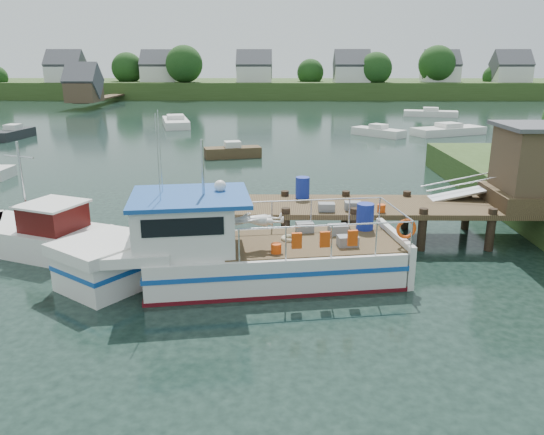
{
  "coord_description": "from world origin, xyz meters",
  "views": [
    {
      "loc": [
        -0.79,
        -19.8,
        6.79
      ],
      "look_at": [
        -1.0,
        -1.5,
        1.3
      ],
      "focal_mm": 35.0,
      "sensor_mm": 36.0,
      "label": 1
    }
  ],
  "objects_px": {
    "dock": "(469,183)",
    "moored_b": "(378,132)",
    "work_boat": "(38,235)",
    "moored_d": "(176,122)",
    "moored_rowboat": "(233,151)",
    "lobster_boat": "(230,252)",
    "moored_c": "(448,130)",
    "moored_e": "(14,133)",
    "moored_far": "(430,113)"
  },
  "relations": [
    {
      "from": "dock",
      "to": "work_boat",
      "type": "bearing_deg",
      "value": -174.33
    },
    {
      "from": "moored_b",
      "to": "lobster_boat",
      "type": "bearing_deg",
      "value": -97.75
    },
    {
      "from": "lobster_boat",
      "to": "moored_b",
      "type": "bearing_deg",
      "value": 63.47
    },
    {
      "from": "lobster_boat",
      "to": "moored_e",
      "type": "relative_size",
      "value": 2.39
    },
    {
      "from": "moored_b",
      "to": "moored_c",
      "type": "distance_m",
      "value": 6.76
    },
    {
      "from": "moored_far",
      "to": "moored_e",
      "type": "xyz_separation_m",
      "value": [
        -42.18,
        -19.59,
        0.07
      ]
    },
    {
      "from": "moored_b",
      "to": "moored_d",
      "type": "height_order",
      "value": "moored_d"
    },
    {
      "from": "dock",
      "to": "moored_c",
      "type": "distance_m",
      "value": 31.2
    },
    {
      "from": "dock",
      "to": "moored_b",
      "type": "bearing_deg",
      "value": 86.29
    },
    {
      "from": "moored_e",
      "to": "moored_c",
      "type": "bearing_deg",
      "value": 0.79
    },
    {
      "from": "dock",
      "to": "moored_b",
      "type": "height_order",
      "value": "dock"
    },
    {
      "from": "lobster_boat",
      "to": "work_boat",
      "type": "height_order",
      "value": "lobster_boat"
    },
    {
      "from": "moored_d",
      "to": "moored_e",
      "type": "height_order",
      "value": "moored_e"
    },
    {
      "from": "work_boat",
      "to": "moored_e",
      "type": "relative_size",
      "value": 1.59
    },
    {
      "from": "dock",
      "to": "moored_b",
      "type": "relative_size",
      "value": 3.54
    },
    {
      "from": "work_boat",
      "to": "moored_d",
      "type": "relative_size",
      "value": 1.0
    },
    {
      "from": "lobster_boat",
      "to": "moored_e",
      "type": "xyz_separation_m",
      "value": [
        -21.9,
        31.16,
        -0.5
      ]
    },
    {
      "from": "moored_rowboat",
      "to": "work_boat",
      "type": "bearing_deg",
      "value": -90.31
    },
    {
      "from": "lobster_boat",
      "to": "moored_b",
      "type": "relative_size",
      "value": 2.41
    },
    {
      "from": "lobster_boat",
      "to": "moored_far",
      "type": "bearing_deg",
      "value": 59.51
    },
    {
      "from": "lobster_boat",
      "to": "moored_far",
      "type": "xyz_separation_m",
      "value": [
        20.27,
        50.75,
        -0.57
      ]
    },
    {
      "from": "dock",
      "to": "work_boat",
      "type": "xyz_separation_m",
      "value": [
        -16.05,
        -1.59,
        -1.6
      ]
    },
    {
      "from": "moored_b",
      "to": "moored_e",
      "type": "xyz_separation_m",
      "value": [
        -32.58,
        -2.07,
        0.06
      ]
    },
    {
      "from": "moored_b",
      "to": "moored_d",
      "type": "bearing_deg",
      "value": 170.52
    },
    {
      "from": "moored_b",
      "to": "moored_d",
      "type": "xyz_separation_m",
      "value": [
        -19.91,
        7.07,
        0.04
      ]
    },
    {
      "from": "moored_far",
      "to": "moored_b",
      "type": "relative_size",
      "value": 1.43
    },
    {
      "from": "dock",
      "to": "work_boat",
      "type": "distance_m",
      "value": 16.21
    },
    {
      "from": "lobster_boat",
      "to": "moored_rowboat",
      "type": "relative_size",
      "value": 2.69
    },
    {
      "from": "moored_far",
      "to": "dock",
      "type": "bearing_deg",
      "value": -104.46
    },
    {
      "from": "work_boat",
      "to": "moored_c",
      "type": "bearing_deg",
      "value": 73.73
    },
    {
      "from": "work_boat",
      "to": "moored_d",
      "type": "height_order",
      "value": "work_boat"
    },
    {
      "from": "dock",
      "to": "moored_b",
      "type": "distance_m",
      "value": 29.12
    },
    {
      "from": "moored_b",
      "to": "moored_c",
      "type": "bearing_deg",
      "value": 18.08
    },
    {
      "from": "moored_b",
      "to": "moored_c",
      "type": "relative_size",
      "value": 0.64
    },
    {
      "from": "lobster_boat",
      "to": "work_boat",
      "type": "xyz_separation_m",
      "value": [
        -7.26,
        2.63,
        -0.34
      ]
    },
    {
      "from": "moored_far",
      "to": "moored_d",
      "type": "relative_size",
      "value": 0.9
    },
    {
      "from": "moored_b",
      "to": "moored_far",
      "type": "bearing_deg",
      "value": 71.37
    },
    {
      "from": "moored_b",
      "to": "moored_e",
      "type": "distance_m",
      "value": 32.65
    },
    {
      "from": "lobster_boat",
      "to": "moored_d",
      "type": "bearing_deg",
      "value": 94.19
    },
    {
      "from": "dock",
      "to": "moored_e",
      "type": "relative_size",
      "value": 3.51
    },
    {
      "from": "moored_rowboat",
      "to": "moored_b",
      "type": "height_order",
      "value": "moored_rowboat"
    },
    {
      "from": "moored_c",
      "to": "moored_d",
      "type": "distance_m",
      "value": 27.3
    },
    {
      "from": "work_boat",
      "to": "dock",
      "type": "bearing_deg",
      "value": 27.38
    },
    {
      "from": "moored_d",
      "to": "dock",
      "type": "bearing_deg",
      "value": -47.93
    },
    {
      "from": "moored_rowboat",
      "to": "moored_e",
      "type": "height_order",
      "value": "moored_e"
    },
    {
      "from": "work_boat",
      "to": "moored_far",
      "type": "bearing_deg",
      "value": 81.94
    },
    {
      "from": "lobster_boat",
      "to": "moored_c",
      "type": "xyz_separation_m",
      "value": [
        17.37,
        34.17,
        -0.56
      ]
    },
    {
      "from": "dock",
      "to": "moored_rowboat",
      "type": "xyz_separation_m",
      "value": [
        -10.55,
        17.87,
        -1.81
      ]
    },
    {
      "from": "moored_rowboat",
      "to": "moored_e",
      "type": "bearing_deg",
      "value": 171.24
    },
    {
      "from": "moored_rowboat",
      "to": "moored_b",
      "type": "xyz_separation_m",
      "value": [
        12.43,
        11.14,
        -0.02
      ]
    }
  ]
}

